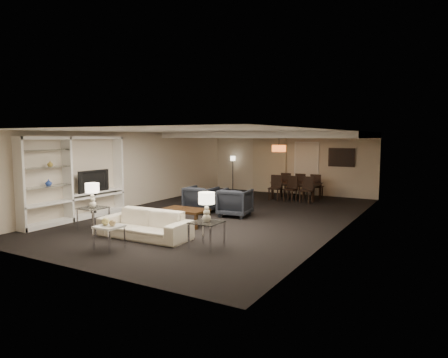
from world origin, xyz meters
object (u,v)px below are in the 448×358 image
Objects in this scene: coffee_table at (185,217)px; chair_nr at (306,190)px; side_table_left at (93,219)px; marble_table at (109,237)px; dining_table at (296,191)px; chair_nm at (290,189)px; table_lamp_right at (207,207)px; television at (91,181)px; armchair_left at (201,199)px; sofa at (145,224)px; side_table_right at (207,235)px; vase_blue at (49,183)px; armchair_right at (235,202)px; floor_lamp at (233,173)px; chair_fr at (317,186)px; table_lamp_left at (92,195)px; floor_speaker at (93,200)px; chair_nl at (275,188)px; vase_amber at (50,164)px; chair_fm at (302,185)px; pendant_light at (279,148)px; chair_fl at (287,184)px.

chair_nr reaches higher than coffee_table.
side_table_left reaches higher than marble_table.
dining_table is 1.92× the size of chair_nm.
table_lamp_right is 0.57× the size of television.
dining_table is at bearing -115.55° from armchair_left.
sofa is 3.64× the size of side_table_right.
side_table_left is 1.61m from vase_blue.
armchair_right is 5.85m from floor_lamp.
television is at bearing 166.52° from table_lamp_right.
sofa is 7.42m from dining_table.
vase_blue is 9.51m from chair_fr.
armchair_right is 1.44× the size of table_lamp_left.
coffee_table is 2.00× the size of side_table_right.
floor_lamp reaches higher than chair_nm.
side_table_left is 0.34× the size of dining_table.
chair_nl is at bearing 59.52° from floor_speaker.
television is at bearing -121.90° from dining_table.
armchair_left is 1.44× the size of table_lamp_left.
coffee_table is at bearing -99.19° from dining_table.
television reaches higher than marble_table.
vase_amber reaches higher than armchair_left.
chair_nm is at bearing 79.01° from sofa.
television is at bearing 38.73° from armchair_left.
floor_speaker is 1.12× the size of chair_fm.
marble_table is 3.82m from television.
chair_fr is (2.24, 4.70, 0.05)m from armchair_left.
pendant_light is at bearing 62.57° from vase_blue.
side_table_right is at bearing 32.91° from marble_table.
vase_amber is (-3.61, -6.88, -0.28)m from pendant_light.
side_table_right is at bearing -77.40° from chair_nm.
table_lamp_left reaches higher than chair_nl.
marble_table is at bearing -92.17° from sofa.
sofa is at bearing -20.30° from floor_speaker.
chair_nr is (1.06, 0.01, -1.46)m from pendant_light.
television is at bearing 88.76° from vase_blue.
armchair_left is 0.97× the size of chair_nl.
chair_fl is (-0.60, 1.30, 0.00)m from chair_nm.
chair_fl is (-0.60, 0.65, 0.15)m from dining_table.
chair_nl is at bearing -32.10° from floor_lamp.
sofa is 2.38× the size of chair_nm.
vase_amber is (-3.03, -0.19, 1.32)m from sofa.
vase_blue is 1.14× the size of vase_amber.
vase_amber is 0.09× the size of dining_table.
vase_blue is at bearing -94.11° from floor_speaker.
floor_speaker is at bearing 25.11° from armchair_right.
floor_speaker is at bearing 57.61° from chair_fr.
chair_fr is at bearing -178.36° from chair_fm.
chair_nm is at bearing 91.64° from chair_fm.
armchair_left is 1.20m from armchair_right.
marble_table is (-1.70, -1.10, -0.03)m from side_table_right.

